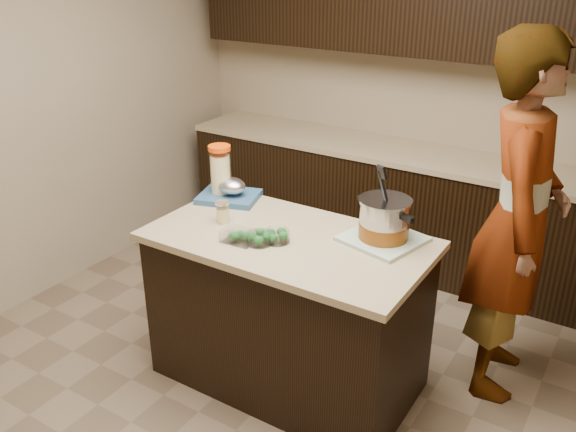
# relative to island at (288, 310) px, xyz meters

# --- Properties ---
(ground_plane) EXTENTS (4.00, 4.00, 0.00)m
(ground_plane) POSITION_rel_island_xyz_m (0.00, 0.00, -0.45)
(ground_plane) COLOR brown
(ground_plane) RESTS_ON ground
(room_shell) EXTENTS (4.04, 4.04, 2.72)m
(room_shell) POSITION_rel_island_xyz_m (0.00, 0.00, 1.26)
(room_shell) COLOR tan
(room_shell) RESTS_ON ground
(back_cabinets) EXTENTS (3.60, 0.63, 2.33)m
(back_cabinets) POSITION_rel_island_xyz_m (0.00, 1.74, 0.49)
(back_cabinets) COLOR black
(back_cabinets) RESTS_ON ground
(island) EXTENTS (1.46, 0.81, 0.90)m
(island) POSITION_rel_island_xyz_m (0.00, 0.00, 0.00)
(island) COLOR black
(island) RESTS_ON ground
(dish_towel) EXTENTS (0.44, 0.44, 0.02)m
(dish_towel) POSITION_rel_island_xyz_m (0.43, 0.23, 0.46)
(dish_towel) COLOR #5F8D69
(dish_towel) RESTS_ON island
(stock_pot) EXTENTS (0.36, 0.35, 0.38)m
(stock_pot) POSITION_rel_island_xyz_m (0.43, 0.22, 0.56)
(stock_pot) COLOR #B7B7BC
(stock_pot) RESTS_ON dish_towel
(lemonade_pitcher) EXTENTS (0.17, 0.17, 0.32)m
(lemonade_pitcher) POSITION_rel_island_xyz_m (-0.63, 0.25, 0.60)
(lemonade_pitcher) COLOR beige
(lemonade_pitcher) RESTS_ON island
(mason_jar) EXTENTS (0.08, 0.08, 0.13)m
(mason_jar) POSITION_rel_island_xyz_m (-0.40, -0.03, 0.50)
(mason_jar) COLOR beige
(mason_jar) RESTS_ON island
(broccoli_tub_left) EXTENTS (0.15, 0.15, 0.06)m
(broccoli_tub_left) POSITION_rel_island_xyz_m (-0.08, -0.14, 0.48)
(broccoli_tub_left) COLOR silver
(broccoli_tub_left) RESTS_ON island
(broccoli_tub_right) EXTENTS (0.17, 0.17, 0.06)m
(broccoli_tub_right) POSITION_rel_island_xyz_m (-0.02, -0.07, 0.48)
(broccoli_tub_right) COLOR silver
(broccoli_tub_right) RESTS_ON island
(broccoli_tub_rect) EXTENTS (0.18, 0.13, 0.06)m
(broccoli_tub_rect) POSITION_rel_island_xyz_m (-0.19, -0.17, 0.47)
(broccoli_tub_rect) COLOR silver
(broccoli_tub_rect) RESTS_ON island
(blue_tray) EXTENTS (0.41, 0.36, 0.13)m
(blue_tray) POSITION_rel_island_xyz_m (-0.56, 0.24, 0.49)
(blue_tray) COLOR navy
(blue_tray) RESTS_ON island
(person) EXTENTS (0.59, 0.79, 1.96)m
(person) POSITION_rel_island_xyz_m (0.99, 0.66, 0.53)
(person) COLOR gray
(person) RESTS_ON ground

